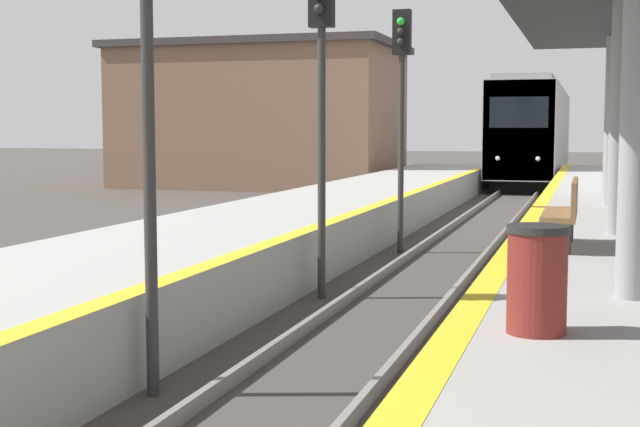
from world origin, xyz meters
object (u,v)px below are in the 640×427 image
object	(u,v)px
train	(535,132)
trash_bin	(537,279)
signal_far	(401,85)
bench	(565,211)
signal_near	(146,34)
signal_mid	(321,69)

from	to	relation	value
train	trash_bin	size ratio (longest dim) A/B	24.89
signal_far	bench	world-z (taller)	signal_far
bench	trash_bin	bearing A→B (deg)	-90.67
signal_near	trash_bin	size ratio (longest dim) A/B	5.78
signal_mid	bench	world-z (taller)	signal_mid
signal_mid	trash_bin	world-z (taller)	signal_mid
signal_far	bench	distance (m)	6.70
signal_far	signal_mid	bearing A→B (deg)	-91.44
train	trash_bin	bearing A→B (deg)	-86.59
bench	signal_mid	bearing A→B (deg)	175.90
signal_far	trash_bin	bearing A→B (deg)	-72.85
signal_far	bench	size ratio (longest dim) A/B	2.81
signal_far	train	bearing A→B (deg)	87.75
signal_near	signal_far	world-z (taller)	same
train	signal_near	size ratio (longest dim) A/B	4.31
signal_far	bench	bearing A→B (deg)	-58.02
train	bench	distance (m)	32.65
train	trash_bin	world-z (taller)	train
trash_bin	signal_near	bearing A→B (deg)	173.18
trash_bin	bench	distance (m)	5.35
train	signal_far	size ratio (longest dim) A/B	4.31
train	signal_near	bearing A→B (deg)	-92.02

